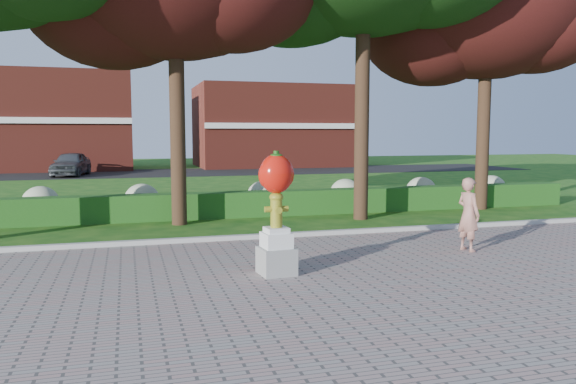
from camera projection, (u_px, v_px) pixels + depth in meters
name	position (u px, v px, depth m)	size (l,w,h in m)	color
ground	(309.00, 267.00, 11.19)	(100.00, 100.00, 0.00)	#144912
walkway	(403.00, 334.00, 7.37)	(40.00, 14.00, 0.04)	gray
curb	(271.00, 236.00, 14.05)	(40.00, 0.18, 0.15)	#ADADA5
lawn_hedge	(240.00, 204.00, 17.84)	(24.00, 0.70, 0.80)	#164714
hydrangea_row	(251.00, 196.00, 18.94)	(20.10, 1.10, 0.99)	#A4AF86
street	(180.00, 172.00, 37.95)	(50.00, 8.00, 0.02)	black
building_left	(31.00, 121.00, 40.57)	(14.00, 8.00, 7.00)	maroon
building_right	(272.00, 126.00, 45.55)	(12.00, 8.00, 6.40)	maroon
tree_far_right	(484.00, 6.00, 19.06)	(7.88, 6.72, 10.21)	black
hydrant_sculpture	(276.00, 209.00, 10.32)	(0.68, 0.68, 2.29)	gray
woman	(468.00, 214.00, 12.45)	(0.60, 0.39, 1.64)	#AA7061
parked_car	(71.00, 164.00, 34.81)	(1.77, 4.40, 1.50)	#44484D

